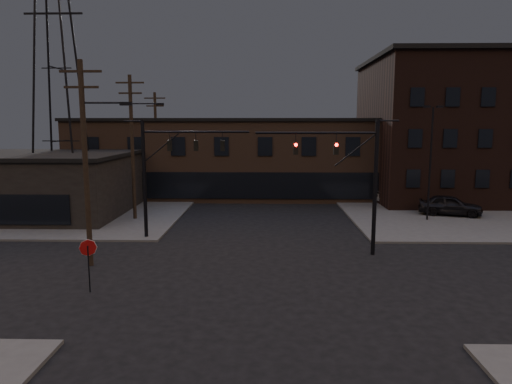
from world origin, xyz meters
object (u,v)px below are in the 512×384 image
traffic_signal_near (356,172)px  traffic_signal_far (163,165)px  stop_sign (88,253)px  parked_car_lot_b (396,196)px  parked_car_lot_a (450,205)px  car_crossing (267,191)px

traffic_signal_near → traffic_signal_far: 12.57m
traffic_signal_near → stop_sign: (-13.36, -6.49, -3.09)m
traffic_signal_far → parked_car_lot_b: traffic_signal_far is taller
parked_car_lot_a → car_crossing: bearing=77.5°
traffic_signal_far → stop_sign: size_ratio=3.23×
stop_sign → parked_car_lot_a: 29.62m
traffic_signal_near → parked_car_lot_a: size_ratio=1.60×
parked_car_lot_b → car_crossing: 12.92m
parked_car_lot_a → car_crossing: size_ratio=0.96×
parked_car_lot_b → parked_car_lot_a: bearing=-171.4°
traffic_signal_near → stop_sign: size_ratio=3.23×
parked_car_lot_b → stop_sign: bearing=125.1°
stop_sign → parked_car_lot_a: (23.55, 17.95, -0.84)m
stop_sign → parked_car_lot_a: bearing=37.3°
parked_car_lot_b → car_crossing: car_crossing is taller
parked_car_lot_b → car_crossing: bearing=64.1°
traffic_signal_near → car_crossing: 21.49m
parked_car_lot_a → car_crossing: parked_car_lot_a is taller
traffic_signal_near → traffic_signal_far: size_ratio=1.00×
traffic_signal_far → stop_sign: traffic_signal_far is taller
traffic_signal_far → car_crossing: bearing=67.9°
traffic_signal_near → car_crossing: traffic_signal_near is taller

